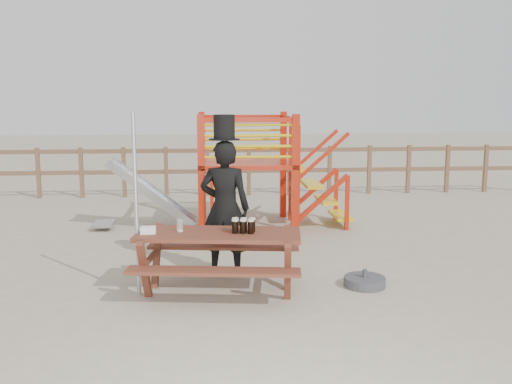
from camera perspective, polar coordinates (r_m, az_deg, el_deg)
name	(u,v)px	position (r m, az deg, el deg)	size (l,w,h in m)	color
ground	(249,291)	(7.18, -0.73, -9.92)	(60.00, 60.00, 0.00)	tan
back_fence	(228,166)	(13.86, -2.79, 2.66)	(15.09, 0.09, 1.20)	brown
playground_fort	(242,169)	(10.44, -1.46, 2.27)	(4.71, 1.84, 2.10)	#B01F0B
picnic_table	(219,255)	(7.00, -3.75, -6.29)	(2.14, 1.62, 0.77)	maroon
man_with_hat	(225,204)	(7.64, -3.13, -1.23)	(0.74, 0.56, 2.16)	black
metal_pole	(136,206)	(6.93, -11.90, -1.39)	(0.05, 0.05, 2.20)	#B2B2B7
parasol_base	(365,282)	(7.47, 10.80, -8.79)	(0.53, 0.53, 0.22)	#3A3A3F
paper_bag	(148,230)	(6.98, -10.74, -3.77)	(0.18, 0.14, 0.08)	white
stout_pints	(243,226)	(6.89, -1.27, -3.37)	(0.29, 0.20, 0.17)	black
empty_glasses	(180,226)	(7.00, -7.62, -3.40)	(0.08, 0.08, 0.15)	silver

